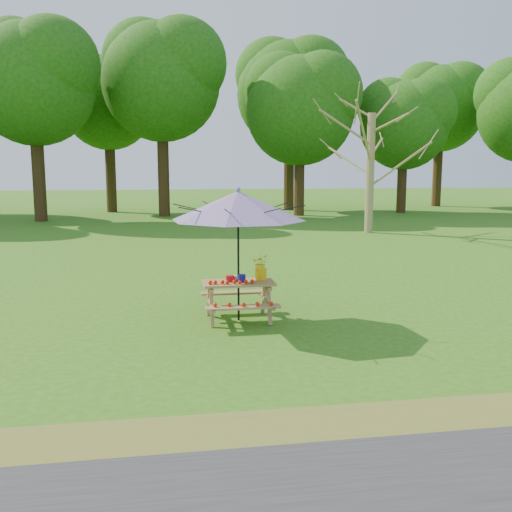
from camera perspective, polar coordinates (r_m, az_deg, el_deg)
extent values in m
cylinder|color=olive|center=(23.08, 11.34, 8.09)|extent=(0.40, 0.40, 4.66)
cube|color=#9B7C46|center=(9.63, -1.76, -2.69)|extent=(1.20, 0.62, 0.04)
cube|color=#9B7C46|center=(9.16, -1.29, -5.15)|extent=(1.20, 0.22, 0.04)
cube|color=#9B7C46|center=(10.22, -2.17, -3.67)|extent=(1.20, 0.22, 0.04)
cylinder|color=black|center=(9.55, -1.78, 0.10)|extent=(0.04, 0.04, 2.25)
cone|color=teal|center=(9.46, -1.80, 5.05)|extent=(2.83, 2.83, 0.48)
sphere|color=teal|center=(9.44, -1.81, 6.66)|extent=(0.08, 0.08, 0.08)
cube|color=red|center=(9.64, -2.60, -2.26)|extent=(0.14, 0.12, 0.10)
cylinder|color=#13139A|center=(9.57, -1.43, -2.25)|extent=(0.13, 0.13, 0.13)
cube|color=#EDE5CD|center=(9.79, -2.34, -2.18)|extent=(0.13, 0.13, 0.07)
cylinder|color=yellow|center=(9.78, 0.48, -1.79)|extent=(0.20, 0.20, 0.20)
imported|color=yellow|center=(9.75, 0.49, -0.71)|extent=(0.31, 0.28, 0.30)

